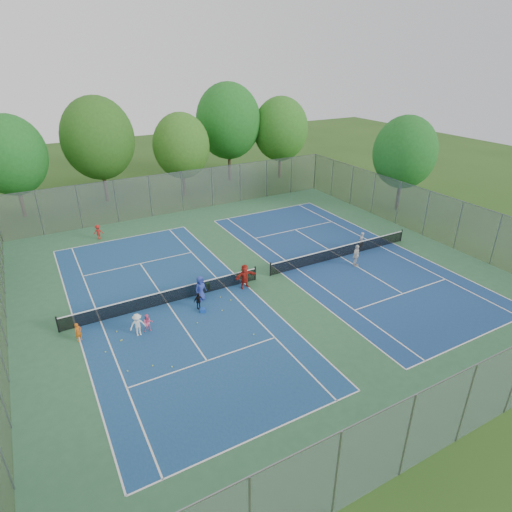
{
  "coord_description": "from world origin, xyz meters",
  "views": [
    {
      "loc": [
        -13.27,
        -23.0,
        14.5
      ],
      "look_at": [
        0.0,
        1.0,
        1.3
      ],
      "focal_mm": 30.0,
      "sensor_mm": 36.0,
      "label": 1
    }
  ],
  "objects": [
    {
      "name": "ground",
      "position": [
        0.0,
        0.0,
        0.0
      ],
      "size": [
        120.0,
        120.0,
        0.0
      ],
      "primitive_type": "plane",
      "color": "#274A17",
      "rests_on": "ground"
    },
    {
      "name": "court_pad",
      "position": [
        0.0,
        0.0,
        0.01
      ],
      "size": [
        32.0,
        32.0,
        0.01
      ],
      "primitive_type": "cube",
      "color": "#2C5D3A",
      "rests_on": "ground"
    },
    {
      "name": "court_left",
      "position": [
        -7.0,
        0.0,
        0.02
      ],
      "size": [
        10.97,
        23.77,
        0.01
      ],
      "primitive_type": "cube",
      "color": "navy",
      "rests_on": "court_pad"
    },
    {
      "name": "court_right",
      "position": [
        7.0,
        0.0,
        0.02
      ],
      "size": [
        10.97,
        23.77,
        0.01
      ],
      "primitive_type": "cube",
      "color": "navy",
      "rests_on": "court_pad"
    },
    {
      "name": "net_left",
      "position": [
        -7.0,
        0.0,
        0.46
      ],
      "size": [
        12.87,
        0.1,
        0.91
      ],
      "primitive_type": "cube",
      "color": "black",
      "rests_on": "ground"
    },
    {
      "name": "net_right",
      "position": [
        7.0,
        0.0,
        0.46
      ],
      "size": [
        12.87,
        0.1,
        0.91
      ],
      "primitive_type": "cube",
      "color": "black",
      "rests_on": "ground"
    },
    {
      "name": "fence_north",
      "position": [
        0.0,
        16.0,
        2.0
      ],
      "size": [
        32.0,
        0.1,
        4.0
      ],
      "primitive_type": "cube",
      "color": "gray",
      "rests_on": "ground"
    },
    {
      "name": "fence_south",
      "position": [
        0.0,
        -16.0,
        2.0
      ],
      "size": [
        32.0,
        0.1,
        4.0
      ],
      "primitive_type": "cube",
      "color": "gray",
      "rests_on": "ground"
    },
    {
      "name": "fence_east",
      "position": [
        16.0,
        0.0,
        2.0
      ],
      "size": [
        0.1,
        32.0,
        4.0
      ],
      "primitive_type": "cube",
      "rotation": [
        0.0,
        0.0,
        1.57
      ],
      "color": "gray",
      "rests_on": "ground"
    },
    {
      "name": "tree_nw",
      "position": [
        -14.0,
        22.0,
        5.89
      ],
      "size": [
        6.4,
        6.4,
        9.58
      ],
      "color": "#443326",
      "rests_on": "ground"
    },
    {
      "name": "tree_nl",
      "position": [
        -6.0,
        23.0,
        6.54
      ],
      "size": [
        7.2,
        7.2,
        10.69
      ],
      "color": "#443326",
      "rests_on": "ground"
    },
    {
      "name": "tree_nc",
      "position": [
        2.0,
        21.0,
        5.39
      ],
      "size": [
        6.0,
        6.0,
        8.85
      ],
      "color": "#443326",
      "rests_on": "ground"
    },
    {
      "name": "tree_nr",
      "position": [
        9.0,
        24.0,
        7.04
      ],
      "size": [
        7.6,
        7.6,
        11.42
      ],
      "color": "#443326",
      "rests_on": "ground"
    },
    {
      "name": "tree_ne",
      "position": [
        15.0,
        22.0,
        5.97
      ],
      "size": [
        6.6,
        6.6,
        9.77
      ],
      "color": "#443326",
      "rests_on": "ground"
    },
    {
      "name": "tree_side_e",
      "position": [
        19.0,
        6.0,
        5.74
      ],
      "size": [
        6.0,
        6.0,
        9.2
      ],
      "color": "#443326",
      "rests_on": "ground"
    },
    {
      "name": "ball_crate",
      "position": [
        -5.4,
        -2.01,
        0.13
      ],
      "size": [
        0.4,
        0.4,
        0.26
      ],
      "primitive_type": "cube",
      "rotation": [
        0.0,
        0.0,
        -0.39
      ],
      "color": "#1644AA",
      "rests_on": "ground"
    },
    {
      "name": "ball_hopper",
      "position": [
        -4.03,
        0.38,
        0.24
      ],
      "size": [
        0.26,
        0.26,
        0.48
      ],
      "primitive_type": "cube",
      "rotation": [
        0.0,
        0.0,
        -0.05
      ],
      "color": "#238137",
      "rests_on": "ground"
    },
    {
      "name": "student_a",
      "position": [
        -12.47,
        -1.37,
        0.56
      ],
      "size": [
        0.48,
        0.42,
        1.12
      ],
      "primitive_type": "imported",
      "rotation": [
        0.0,
        0.0,
        0.44
      ],
      "color": "#CF5D13",
      "rests_on": "ground"
    },
    {
      "name": "student_b",
      "position": [
        -8.87,
        -2.39,
        0.57
      ],
      "size": [
        0.61,
        0.51,
        1.14
      ],
      "primitive_type": "imported",
      "rotation": [
        0.0,
        0.0,
        -0.15
      ],
      "color": "#EF5D8C",
      "rests_on": "ground"
    },
    {
      "name": "student_c",
      "position": [
        -9.46,
        -2.45,
        0.69
      ],
      "size": [
        0.92,
        0.55,
        1.38
      ],
      "primitive_type": "imported",
      "rotation": [
        0.0,
        0.0,
        -0.04
      ],
      "color": "silver",
      "rests_on": "ground"
    },
    {
      "name": "student_d",
      "position": [
        -5.47,
        -1.51,
        0.55
      ],
      "size": [
        0.68,
        0.37,
        1.1
      ],
      "primitive_type": "imported",
      "rotation": [
        0.0,
        0.0,
        0.17
      ],
      "color": "black",
      "rests_on": "ground"
    },
    {
      "name": "student_e",
      "position": [
        -4.94,
        -0.6,
        0.84
      ],
      "size": [
        0.96,
        0.79,
        1.68
      ],
      "primitive_type": "imported",
      "rotation": [
        0.0,
        0.0,
        0.36
      ],
      "color": "#2A3B9C",
      "rests_on": "ground"
    },
    {
      "name": "student_f",
      "position": [
        -1.74,
        -0.6,
        0.86
      ],
      "size": [
        1.63,
        0.61,
        1.72
      ],
      "primitive_type": "imported",
      "rotation": [
        0.0,
        0.0,
        0.06
      ],
      "color": "#A82118",
      "rests_on": "ground"
    },
    {
      "name": "child_far_baseline",
      "position": [
        -8.77,
        12.79,
        0.63
      ],
      "size": [
        0.92,
        0.69,
        1.27
      ],
      "primitive_type": "imported",
      "rotation": [
        0.0,
        0.0,
        2.85
      ],
      "color": "#A71D17",
      "rests_on": "ground"
    },
    {
      "name": "instructor",
      "position": [
        9.27,
        0.35,
        0.75
      ],
      "size": [
        0.65,
        0.57,
        1.51
      ],
      "primitive_type": "imported",
      "rotation": [
        0.0,
        0.0,
        3.61
      ],
      "color": "gray",
      "rests_on": "ground"
    },
    {
      "name": "teen_court_b",
      "position": [
        6.96,
        -1.71,
        0.85
      ],
      "size": [
        1.08,
        0.81,
        1.71
      ],
      "primitive_type": "imported",
      "rotation": [
        0.0,
        0.0,
        0.45
      ],
      "color": "silver",
      "rests_on": "ground"
    },
    {
      "name": "tennis_ball_0",
      "position": [
        -10.51,
        -2.56,
        0.03
      ],
      "size": [
        0.07,
        0.07,
        0.07
      ],
      "primitive_type": "sphere",
      "color": "#D4E735",
      "rests_on": "ground"
    },
    {
      "name": "tennis_ball_1",
      "position": [
        -4.33,
        -2.5,
        0.03
      ],
      "size": [
        0.07,
        0.07,
        0.07
      ],
      "primitive_type": "sphere",
      "color": "yellow",
      "rests_on": "ground"
    },
    {
      "name": "tennis_ball_2",
      "position": [
        -9.58,
        -5.45,
        0.03
      ],
      "size": [
        0.07,
        0.07,
        0.07
      ],
      "primitive_type": "sphere",
      "color": "#C8D932",
      "rests_on": "ground"
    },
    {
      "name": "tennis_ball_3",
      "position": [
        -11.45,
        -3.15,
        0.03
      ],
      "size": [
        0.07,
        0.07,
        0.07
      ],
      "primitive_type": "sphere",
      "color": "#C6E836",
      "rests_on": "ground"
    },
    {
      "name": "tennis_ball_4",
      "position": [
        -10.44,
        -2.52,
        0.03
      ],
      "size": [
        0.07,
        0.07,
        0.07
      ],
      "primitive_type": "sphere",
      "color": "#CCD231",
      "rests_on": "ground"
    },
    {
      "name": "tennis_ball_5",
      "position": [
        -8.75,
        -6.0,
        0.03
      ],
      "size": [
        0.07,
        0.07,
        0.07
      ],
      "primitive_type": "sphere",
      "color": "#D8F138",
      "rests_on": "ground"
    },
    {
      "name": "tennis_ball_6",
      "position": [
        -3.8,
        -5.6,
        0.03
      ],
      "size": [
        0.07,
        0.07,
        0.07
      ],
      "primitive_type": "sphere",
      "color": "#D1EF37",
      "rests_on": "ground"
    },
    {
      "name": "tennis_ball_7",
      "position": [
        -10.79,
        -5.24,
        0.03
      ],
      "size": [
        0.07,
        0.07,
        0.07
      ],
      "primitive_type": "sphere",
      "color": "yellow",
      "rests_on": "ground"
    },
    {
      "name": "tennis_ball_8",
      "position": [
        -10.51,
        -1.59,
        0.03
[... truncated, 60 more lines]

